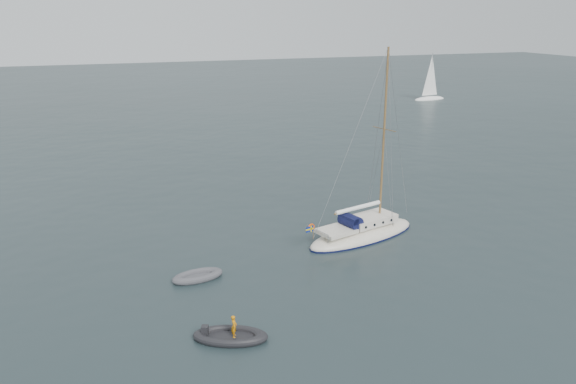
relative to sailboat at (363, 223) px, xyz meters
name	(u,v)px	position (x,y,z in m)	size (l,w,h in m)	color
ground	(325,260)	(-3.85, -2.51, -0.98)	(300.00, 300.00, 0.00)	black
sailboat	(363,223)	(0.00, 0.00, 0.00)	(9.07, 2.72, 12.91)	white
dinghy	(198,276)	(-11.62, -2.38, -0.79)	(2.95, 1.33, 0.42)	#535358
rib	(230,336)	(-11.45, -9.00, -0.77)	(3.48, 1.58, 1.26)	black
distant_yacht_b	(431,79)	(40.03, 52.20, 2.59)	(6.30, 3.36, 8.34)	white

